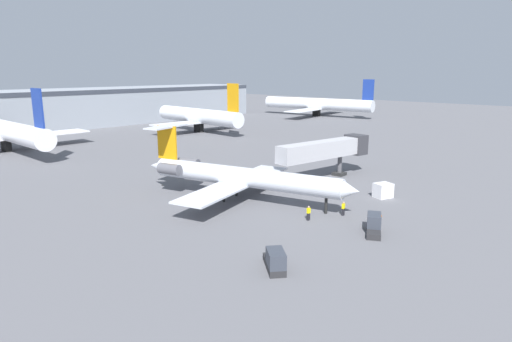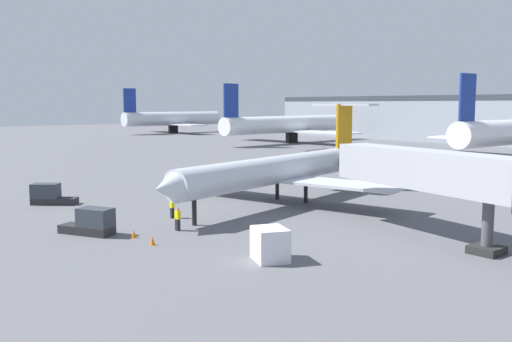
% 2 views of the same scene
% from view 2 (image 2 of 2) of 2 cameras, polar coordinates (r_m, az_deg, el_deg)
% --- Properties ---
extents(ground_plane, '(400.00, 400.00, 0.10)m').
position_cam_2_polar(ground_plane, '(53.16, 1.38, -3.08)').
color(ground_plane, '#5B5B60').
extents(regional_jet, '(22.69, 30.23, 9.09)m').
position_cam_2_polar(regional_jet, '(51.82, 3.02, 0.34)').
color(regional_jet, silver).
rests_on(regional_jet, ground_plane).
extents(jet_bridge, '(18.06, 5.64, 6.28)m').
position_cam_2_polar(jet_bridge, '(38.27, 19.33, -0.32)').
color(jet_bridge, '#ADADB2').
rests_on(jet_bridge, ground_plane).
extents(ground_crew_marshaller, '(0.43, 0.31, 1.69)m').
position_cam_2_polar(ground_crew_marshaller, '(45.53, -8.49, -3.68)').
color(ground_crew_marshaller, black).
rests_on(ground_crew_marshaller, ground_plane).
extents(ground_crew_loader, '(0.43, 0.31, 1.69)m').
position_cam_2_polar(ground_crew_loader, '(41.03, -7.94, -4.82)').
color(ground_crew_loader, black).
rests_on(ground_crew_loader, ground_plane).
extents(baggage_tug_lead, '(4.19, 3.12, 1.90)m').
position_cam_2_polar(baggage_tug_lead, '(41.05, -16.31, -5.06)').
color(baggage_tug_lead, '#262628').
rests_on(baggage_tug_lead, ground_plane).
extents(baggage_tug_trailing, '(3.65, 3.96, 1.90)m').
position_cam_2_polar(baggage_tug_trailing, '(54.50, -20.17, -2.31)').
color(baggage_tug_trailing, '#262628').
rests_on(baggage_tug_trailing, ground_plane).
extents(cargo_container_uld, '(2.70, 2.49, 1.94)m').
position_cam_2_polar(cargo_container_uld, '(33.00, 1.44, -7.43)').
color(cargo_container_uld, silver).
rests_on(cargo_container_uld, ground_plane).
extents(traffic_cone_near, '(0.36, 0.36, 0.55)m').
position_cam_2_polar(traffic_cone_near, '(39.50, -12.28, -6.24)').
color(traffic_cone_near, orange).
rests_on(traffic_cone_near, ground_plane).
extents(traffic_cone_mid, '(0.36, 0.36, 0.55)m').
position_cam_2_polar(traffic_cone_mid, '(37.32, -10.44, -6.96)').
color(traffic_cone_mid, orange).
rests_on(traffic_cone_mid, ground_plane).
extents(parked_airliner_west_end, '(28.48, 33.81, 13.61)m').
position_cam_2_polar(parked_airliner_west_end, '(177.99, -8.45, 5.24)').
color(parked_airliner_west_end, silver).
rests_on(parked_airliner_west_end, ground_plane).
extents(parked_airliner_west_mid, '(35.99, 42.52, 13.30)m').
position_cam_2_polar(parked_airliner_west_mid, '(132.13, 3.58, 4.70)').
color(parked_airliner_west_mid, white).
rests_on(parked_airliner_west_mid, ground_plane).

